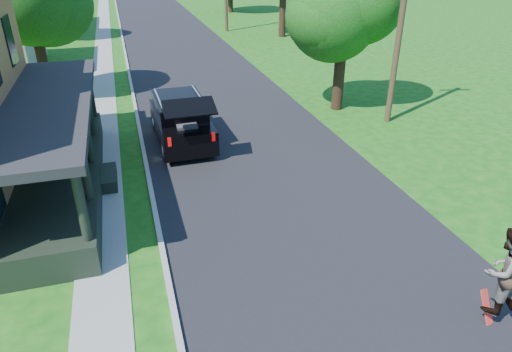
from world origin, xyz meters
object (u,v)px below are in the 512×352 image
object	(u,v)px
black_suv	(181,120)
utility_pole_near	(403,10)
tree_right_near	(344,7)
skateboarder	(504,271)

from	to	relation	value
black_suv	utility_pole_near	distance (m)	10.20
black_suv	tree_right_near	size ratio (longest dim) A/B	0.73
black_suv	utility_pole_near	world-z (taller)	utility_pole_near
tree_right_near	skateboarder	bearing A→B (deg)	-102.00
black_suv	skateboarder	xyz separation A→B (m)	(4.91, -12.00, 0.50)
skateboarder	utility_pole_near	distance (m)	12.99
black_suv	utility_pole_near	xyz separation A→B (m)	(9.41, -0.31, 3.93)
skateboarder	tree_right_near	size ratio (longest dim) A/B	0.28
skateboarder	tree_right_near	xyz separation A→B (m)	(2.97, 13.98, 3.31)
black_suv	skateboarder	distance (m)	12.97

